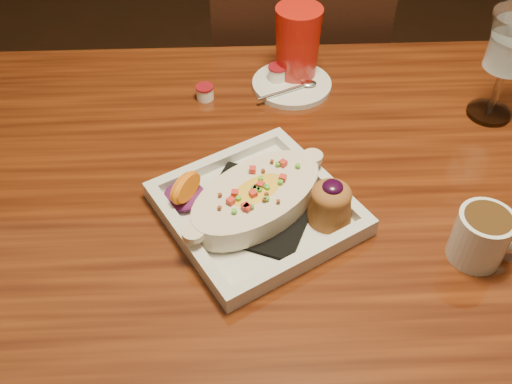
{
  "coord_description": "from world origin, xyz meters",
  "views": [
    {
      "loc": [
        -0.15,
        -0.64,
        1.4
      ],
      "look_at": [
        -0.12,
        -0.01,
        0.77
      ],
      "focal_mm": 40.0,
      "sensor_mm": 36.0,
      "label": 1
    }
  ],
  "objects_px": {
    "coffee_mug": "(483,235)",
    "red_tumbler": "(297,45)",
    "goblet": "(512,48)",
    "table": "(327,233)",
    "plate": "(263,202)",
    "saucer": "(290,82)",
    "chair_far": "(292,90)"
  },
  "relations": [
    {
      "from": "coffee_mug",
      "to": "saucer",
      "type": "bearing_deg",
      "value": 121.1
    },
    {
      "from": "chair_far",
      "to": "red_tumbler",
      "type": "relative_size",
      "value": 6.25
    },
    {
      "from": "chair_far",
      "to": "saucer",
      "type": "bearing_deg",
      "value": 82.53
    },
    {
      "from": "red_tumbler",
      "to": "goblet",
      "type": "bearing_deg",
      "value": -21.23
    },
    {
      "from": "table",
      "to": "plate",
      "type": "xyz_separation_m",
      "value": [
        -0.12,
        -0.04,
        0.13
      ]
    },
    {
      "from": "chair_far",
      "to": "coffee_mug",
      "type": "xyz_separation_m",
      "value": [
        0.19,
        -0.76,
        0.29
      ]
    },
    {
      "from": "table",
      "to": "red_tumbler",
      "type": "distance_m",
      "value": 0.37
    },
    {
      "from": "saucer",
      "to": "red_tumbler",
      "type": "xyz_separation_m",
      "value": [
        0.01,
        0.03,
        0.06
      ]
    },
    {
      "from": "chair_far",
      "to": "red_tumbler",
      "type": "height_order",
      "value": "chair_far"
    },
    {
      "from": "chair_far",
      "to": "saucer",
      "type": "relative_size",
      "value": 6.02
    },
    {
      "from": "plate",
      "to": "saucer",
      "type": "distance_m",
      "value": 0.35
    },
    {
      "from": "coffee_mug",
      "to": "saucer",
      "type": "distance_m",
      "value": 0.49
    },
    {
      "from": "goblet",
      "to": "saucer",
      "type": "height_order",
      "value": "goblet"
    },
    {
      "from": "plate",
      "to": "saucer",
      "type": "xyz_separation_m",
      "value": [
        0.07,
        0.34,
        -0.02
      ]
    },
    {
      "from": "plate",
      "to": "coffee_mug",
      "type": "xyz_separation_m",
      "value": [
        0.3,
        -0.09,
        0.02
      ]
    },
    {
      "from": "chair_far",
      "to": "table",
      "type": "bearing_deg",
      "value": 90.0
    },
    {
      "from": "table",
      "to": "saucer",
      "type": "distance_m",
      "value": 0.32
    },
    {
      "from": "plate",
      "to": "coffee_mug",
      "type": "relative_size",
      "value": 3.24
    },
    {
      "from": "goblet",
      "to": "saucer",
      "type": "distance_m",
      "value": 0.4
    },
    {
      "from": "chair_far",
      "to": "red_tumbler",
      "type": "bearing_deg",
      "value": 84.29
    },
    {
      "from": "table",
      "to": "saucer",
      "type": "bearing_deg",
      "value": 98.34
    },
    {
      "from": "table",
      "to": "coffee_mug",
      "type": "bearing_deg",
      "value": -35.58
    },
    {
      "from": "table",
      "to": "plate",
      "type": "relative_size",
      "value": 4.25
    },
    {
      "from": "coffee_mug",
      "to": "plate",
      "type": "bearing_deg",
      "value": 166.38
    },
    {
      "from": "goblet",
      "to": "red_tumbler",
      "type": "distance_m",
      "value": 0.38
    },
    {
      "from": "coffee_mug",
      "to": "saucer",
      "type": "xyz_separation_m",
      "value": [
        -0.23,
        0.43,
        -0.03
      ]
    },
    {
      "from": "chair_far",
      "to": "plate",
      "type": "height_order",
      "value": "chair_far"
    },
    {
      "from": "coffee_mug",
      "to": "red_tumbler",
      "type": "bearing_deg",
      "value": 118.24
    },
    {
      "from": "goblet",
      "to": "red_tumbler",
      "type": "relative_size",
      "value": 1.34
    },
    {
      "from": "table",
      "to": "chair_far",
      "type": "relative_size",
      "value": 1.61
    },
    {
      "from": "goblet",
      "to": "saucer",
      "type": "xyz_separation_m",
      "value": [
        -0.36,
        0.11,
        -0.13
      ]
    },
    {
      "from": "plate",
      "to": "goblet",
      "type": "distance_m",
      "value": 0.5
    }
  ]
}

